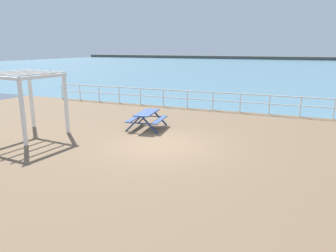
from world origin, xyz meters
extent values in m
cube|color=brown|center=(0.00, 0.00, -0.10)|extent=(30.00, 24.00, 0.20)
cube|color=teal|center=(0.00, 52.75, 0.00)|extent=(142.00, 90.00, 0.01)
cube|color=#4C4C47|center=(0.00, 95.75, 0.00)|extent=(142.00, 6.00, 1.80)
cube|color=white|center=(0.00, 7.75, 1.05)|extent=(23.00, 0.06, 0.06)
cube|color=white|center=(0.00, 7.75, 0.58)|extent=(23.00, 0.05, 0.05)
cylinder|color=white|center=(-11.50, 7.75, 0.53)|extent=(0.07, 0.07, 1.05)
cylinder|color=white|center=(-9.86, 7.75, 0.53)|extent=(0.07, 0.07, 1.05)
cylinder|color=white|center=(-8.21, 7.75, 0.53)|extent=(0.07, 0.07, 1.05)
cylinder|color=white|center=(-6.57, 7.75, 0.53)|extent=(0.07, 0.07, 1.05)
cylinder|color=white|center=(-4.93, 7.75, 0.53)|extent=(0.07, 0.07, 1.05)
cylinder|color=white|center=(-3.29, 7.75, 0.53)|extent=(0.07, 0.07, 1.05)
cylinder|color=white|center=(-1.64, 7.75, 0.53)|extent=(0.07, 0.07, 1.05)
cylinder|color=white|center=(0.00, 7.75, 0.53)|extent=(0.07, 0.07, 1.05)
cylinder|color=white|center=(1.64, 7.75, 0.53)|extent=(0.07, 0.07, 1.05)
cylinder|color=white|center=(3.29, 7.75, 0.53)|extent=(0.07, 0.07, 1.05)
cylinder|color=white|center=(4.93, 7.75, 0.53)|extent=(0.07, 0.07, 1.05)
cylinder|color=white|center=(6.57, 7.75, 0.53)|extent=(0.07, 0.07, 1.05)
cube|color=#334C84|center=(-1.62, 2.09, 0.75)|extent=(0.94, 1.88, 0.05)
cube|color=#334C84|center=(-2.24, 2.01, 0.45)|extent=(0.50, 1.82, 0.04)
cube|color=#334C84|center=(-1.01, 2.17, 0.45)|extent=(0.50, 1.82, 0.04)
cube|color=navy|center=(-2.10, 2.81, 0.38)|extent=(0.80, 0.19, 0.79)
cube|color=navy|center=(-1.36, 2.91, 0.38)|extent=(0.80, 0.19, 0.79)
cube|color=navy|center=(-1.73, 2.86, 0.42)|extent=(1.49, 0.26, 0.04)
cube|color=navy|center=(-1.89, 1.27, 0.38)|extent=(0.80, 0.19, 0.79)
cube|color=navy|center=(-1.15, 1.37, 0.38)|extent=(0.80, 0.19, 0.79)
cube|color=navy|center=(-1.52, 1.32, 0.42)|extent=(1.49, 0.26, 0.04)
cube|color=white|center=(-4.52, 0.02, 1.25)|extent=(0.12, 0.12, 2.50)
cube|color=white|center=(-4.71, -2.17, 1.25)|extent=(0.12, 0.12, 2.50)
cube|color=white|center=(-6.71, 0.21, 1.25)|extent=(0.12, 0.12, 2.50)
cube|color=white|center=(-4.61, -1.08, 2.56)|extent=(0.34, 2.44, 0.12)
cube|color=white|center=(-6.80, -0.88, 2.56)|extent=(0.34, 2.44, 0.12)
cube|color=white|center=(-5.61, 0.12, 2.56)|extent=(2.44, 0.34, 0.12)
cube|color=white|center=(-5.81, -2.07, 2.56)|extent=(2.44, 0.34, 0.12)
cube|color=white|center=(-6.80, -0.88, 2.68)|extent=(0.31, 2.56, 0.04)
cube|color=white|center=(-6.26, -0.93, 2.68)|extent=(0.31, 2.56, 0.04)
cube|color=white|center=(-5.71, -0.98, 2.68)|extent=(0.31, 2.56, 0.04)
cube|color=white|center=(-5.16, -1.03, 2.68)|extent=(0.31, 2.56, 0.04)
cube|color=white|center=(-4.61, -1.08, 2.68)|extent=(0.31, 2.56, 0.04)
camera|label=1|loc=(4.92, -10.88, 3.70)|focal=34.11mm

